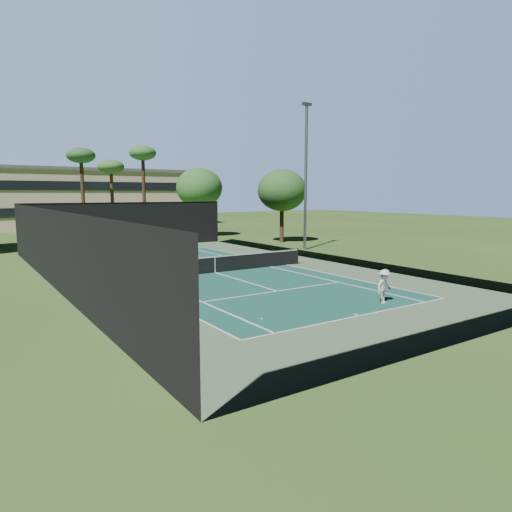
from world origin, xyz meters
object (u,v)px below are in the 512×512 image
(player, at_px, (384,286))
(park_bench, at_px, (117,243))
(tennis_net, at_px, (215,264))
(tennis_ball_c, at_px, (217,268))
(tennis_ball_a, at_px, (262,319))
(trash_bin, at_px, (110,244))
(tennis_ball_d, at_px, (166,270))
(tennis_ball_b, at_px, (212,271))

(player, xyz_separation_m, park_bench, (-3.76, 26.43, -0.21))
(tennis_net, height_order, player, player)
(tennis_net, xyz_separation_m, tennis_ball_c, (0.92, 1.50, -0.52))
(tennis_ball_a, height_order, park_bench, park_bench)
(trash_bin, bearing_deg, tennis_ball_d, -91.24)
(tennis_ball_a, distance_m, tennis_ball_d, 12.77)
(trash_bin, bearing_deg, tennis_ball_b, -82.61)
(tennis_ball_a, distance_m, trash_bin, 25.84)
(tennis_ball_a, distance_m, park_bench, 25.79)
(tennis_ball_b, relative_size, tennis_ball_c, 0.93)
(player, xyz_separation_m, tennis_ball_c, (-1.57, 12.42, -0.72))
(tennis_net, bearing_deg, tennis_ball_a, -108.92)
(tennis_ball_b, bearing_deg, tennis_ball_c, 46.58)
(tennis_ball_b, distance_m, park_bench, 14.94)
(park_bench, bearing_deg, player, -81.90)
(player, xyz_separation_m, tennis_ball_d, (-4.61, 13.44, -0.72))
(tennis_ball_c, xyz_separation_m, trash_bin, (-2.76, 14.10, 0.44))
(tennis_ball_d, bearing_deg, tennis_net, -49.82)
(park_bench, xyz_separation_m, trash_bin, (-0.57, 0.09, -0.07))
(tennis_ball_a, distance_m, tennis_ball_c, 12.49)
(tennis_ball_b, bearing_deg, player, -78.33)
(tennis_ball_d, xyz_separation_m, park_bench, (0.85, 12.99, 0.51))
(tennis_ball_a, relative_size, park_bench, 0.05)
(tennis_ball_c, bearing_deg, tennis_net, -121.50)
(tennis_ball_c, bearing_deg, trash_bin, 101.08)
(trash_bin, bearing_deg, tennis_ball_c, -78.92)
(player, height_order, park_bench, player)
(tennis_net, bearing_deg, tennis_ball_b, 80.97)
(tennis_ball_a, bearing_deg, trash_bin, 86.34)
(tennis_ball_c, bearing_deg, tennis_ball_d, 161.58)
(tennis_net, distance_m, tennis_ball_b, 0.83)
(trash_bin, bearing_deg, park_bench, -9.40)
(player, distance_m, tennis_ball_c, 12.54)
(tennis_ball_d, bearing_deg, tennis_ball_c, -18.42)
(tennis_ball_c, bearing_deg, tennis_ball_a, -110.68)
(tennis_ball_a, height_order, trash_bin, trash_bin)
(tennis_net, distance_m, trash_bin, 15.71)
(tennis_ball_c, distance_m, park_bench, 14.19)
(tennis_ball_d, bearing_deg, trash_bin, 88.76)
(tennis_net, height_order, trash_bin, tennis_net)
(tennis_ball_a, bearing_deg, tennis_ball_b, 71.64)
(tennis_ball_a, xyz_separation_m, park_bench, (2.21, 25.69, 0.51))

